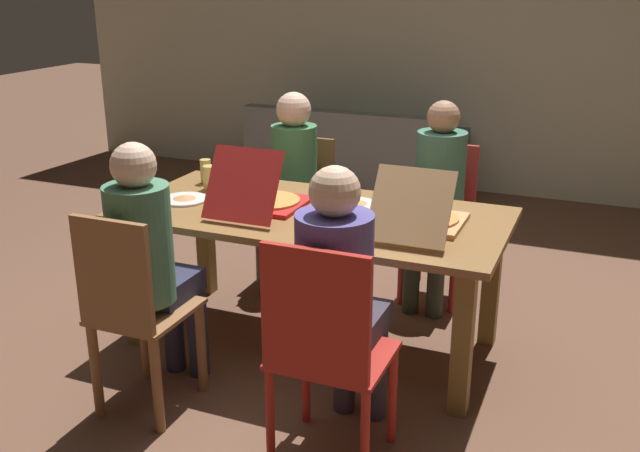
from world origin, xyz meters
The scene contains 20 objects.
ground_plane centered at (0.00, 0.00, 0.00)m, with size 20.00×20.00×0.00m, color brown.
back_wall centered at (0.00, 3.34, 1.46)m, with size 7.84×0.12×2.92m, color beige.
dining_table centered at (0.00, 0.00, 0.65)m, with size 1.99×0.96×0.76m.
chair_0 centered at (0.46, -0.97, 0.56)m, with size 0.45×0.41×0.99m.
person_0 centered at (0.46, -0.81, 0.73)m, with size 0.30×0.54×1.25m.
chair_1 centered at (0.46, 0.94, 0.48)m, with size 0.38×0.45×0.93m.
person_1 centered at (0.46, 0.80, 0.71)m, with size 0.29×0.48×1.23m.
chair_2 centered at (-0.47, -0.91, 0.51)m, with size 0.39×0.43×0.97m.
person_2 centered at (-0.47, -0.77, 0.73)m, with size 0.29×0.50×1.25m.
chair_3 centered at (-0.47, 0.89, 0.49)m, with size 0.40×0.45×0.90m.
person_3 centered at (-0.47, 0.75, 0.72)m, with size 0.29×0.49×1.23m.
pizza_box_0 centered at (-0.25, -0.05, 0.81)m, with size 0.38×0.56×0.35m.
pizza_box_1 centered at (0.59, -0.03, 0.80)m, with size 0.37×0.58×0.33m.
plate_0 centered at (-0.72, -0.09, 0.77)m, with size 0.25×0.25×0.03m.
plate_1 centered at (0.16, 0.18, 0.77)m, with size 0.25×0.25×0.03m.
plate_2 centered at (0.31, -0.31, 0.76)m, with size 0.20×0.20×0.01m.
drinking_glass_0 centered at (0.09, -0.01, 0.83)m, with size 0.07×0.07×0.15m, color silver.
drinking_glass_1 centered at (-0.70, 0.15, 0.82)m, with size 0.08×0.08×0.14m, color #DAC966.
drinking_glass_2 centered at (-0.79, 0.26, 0.83)m, with size 0.06×0.06×0.14m, color #E2C367.
couch centered at (-0.75, 2.74, 0.29)m, with size 1.89×0.77×0.80m.
Camera 1 is at (1.39, -3.28, 1.92)m, focal length 40.82 mm.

